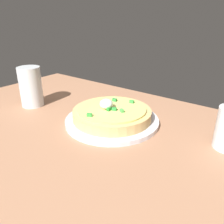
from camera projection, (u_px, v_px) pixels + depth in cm
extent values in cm
cube|color=#A27052|center=(66.00, 138.00, 60.59)|extent=(102.44, 81.67, 3.37)
cylinder|color=silver|center=(112.00, 120.00, 65.29)|extent=(26.46, 26.46, 1.26)
cylinder|color=#DBB06C|center=(112.00, 114.00, 64.49)|extent=(22.04, 22.04, 2.73)
cylinder|color=#DBD371|center=(112.00, 109.00, 63.84)|extent=(19.11, 19.11, 0.51)
ellipsoid|color=white|center=(106.00, 104.00, 62.87)|extent=(3.65, 3.65, 2.73)
cube|color=#2D883C|center=(115.00, 100.00, 68.40)|extent=(1.34, 0.90, 0.80)
cube|color=green|center=(132.00, 102.00, 67.06)|extent=(1.35, 0.93, 0.80)
cube|color=#27882F|center=(109.00, 109.00, 61.90)|extent=(0.84, 1.30, 0.80)
cube|color=#52B250|center=(122.00, 111.00, 60.94)|extent=(1.51, 1.30, 0.80)
cube|color=#2B8C39|center=(114.00, 109.00, 62.02)|extent=(1.48, 1.21, 0.80)
cube|color=green|center=(89.00, 115.00, 58.41)|extent=(1.51, 1.30, 0.80)
cylinder|color=silver|center=(31.00, 87.00, 75.17)|extent=(7.25, 7.25, 12.99)
cylinder|color=#A35217|center=(32.00, 93.00, 76.02)|extent=(6.38, 6.38, 7.97)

